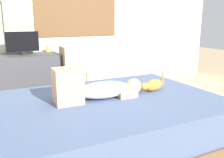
{
  "coord_description": "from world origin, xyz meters",
  "views": [
    {
      "loc": [
        -1.17,
        -1.98,
        1.24
      ],
      "look_at": [
        -0.04,
        0.32,
        0.62
      ],
      "focal_mm": 38.23,
      "sensor_mm": 36.0,
      "label": 1
    }
  ],
  "objects_px": {
    "tv_monitor": "(22,43)",
    "cup": "(48,49)",
    "desk": "(31,78)",
    "chair_by_desk": "(70,69)",
    "person_lying": "(96,88)",
    "cat": "(153,85)",
    "bed": "(112,120)"
  },
  "relations": [
    {
      "from": "tv_monitor",
      "to": "bed",
      "type": "bearing_deg",
      "value": -69.78
    },
    {
      "from": "cat",
      "to": "tv_monitor",
      "type": "height_order",
      "value": "tv_monitor"
    },
    {
      "from": "bed",
      "to": "chair_by_desk",
      "type": "distance_m",
      "value": 1.54
    },
    {
      "from": "bed",
      "to": "tv_monitor",
      "type": "bearing_deg",
      "value": 110.22
    },
    {
      "from": "bed",
      "to": "cat",
      "type": "distance_m",
      "value": 0.61
    },
    {
      "from": "chair_by_desk",
      "to": "person_lying",
      "type": "bearing_deg",
      "value": -96.38
    },
    {
      "from": "person_lying",
      "to": "cat",
      "type": "bearing_deg",
      "value": -1.56
    },
    {
      "from": "person_lying",
      "to": "tv_monitor",
      "type": "relative_size",
      "value": 1.95
    },
    {
      "from": "desk",
      "to": "chair_by_desk",
      "type": "relative_size",
      "value": 1.05
    },
    {
      "from": "person_lying",
      "to": "cat",
      "type": "relative_size",
      "value": 2.65
    },
    {
      "from": "cat",
      "to": "bed",
      "type": "bearing_deg",
      "value": -176.42
    },
    {
      "from": "cup",
      "to": "cat",
      "type": "bearing_deg",
      "value": -68.19
    },
    {
      "from": "person_lying",
      "to": "desk",
      "type": "xyz_separation_m",
      "value": [
        -0.41,
        1.7,
        -0.21
      ]
    },
    {
      "from": "tv_monitor",
      "to": "cup",
      "type": "relative_size",
      "value": 4.99
    },
    {
      "from": "desk",
      "to": "cup",
      "type": "distance_m",
      "value": 0.57
    },
    {
      "from": "tv_monitor",
      "to": "cup",
      "type": "height_order",
      "value": "tv_monitor"
    },
    {
      "from": "person_lying",
      "to": "cat",
      "type": "xyz_separation_m",
      "value": [
        0.69,
        -0.02,
        -0.05
      ]
    },
    {
      "from": "person_lying",
      "to": "desk",
      "type": "bearing_deg",
      "value": 103.64
    },
    {
      "from": "chair_by_desk",
      "to": "desk",
      "type": "bearing_deg",
      "value": 157.74
    },
    {
      "from": "person_lying",
      "to": "cat",
      "type": "height_order",
      "value": "person_lying"
    },
    {
      "from": "desk",
      "to": "chair_by_desk",
      "type": "height_order",
      "value": "chair_by_desk"
    },
    {
      "from": "desk",
      "to": "tv_monitor",
      "type": "distance_m",
      "value": 0.56
    },
    {
      "from": "bed",
      "to": "tv_monitor",
      "type": "height_order",
      "value": "tv_monitor"
    },
    {
      "from": "bed",
      "to": "chair_by_desk",
      "type": "relative_size",
      "value": 2.61
    },
    {
      "from": "chair_by_desk",
      "to": "tv_monitor",
      "type": "bearing_deg",
      "value": 160.08
    },
    {
      "from": "bed",
      "to": "desk",
      "type": "distance_m",
      "value": 1.84
    },
    {
      "from": "cup",
      "to": "chair_by_desk",
      "type": "relative_size",
      "value": 0.11
    },
    {
      "from": "cat",
      "to": "desk",
      "type": "bearing_deg",
      "value": 122.62
    },
    {
      "from": "desk",
      "to": "tv_monitor",
      "type": "xyz_separation_m",
      "value": [
        -0.07,
        -0.0,
        0.55
      ]
    },
    {
      "from": "tv_monitor",
      "to": "cup",
      "type": "bearing_deg",
      "value": 25.68
    },
    {
      "from": "cat",
      "to": "tv_monitor",
      "type": "distance_m",
      "value": 2.11
    },
    {
      "from": "tv_monitor",
      "to": "chair_by_desk",
      "type": "distance_m",
      "value": 0.81
    }
  ]
}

